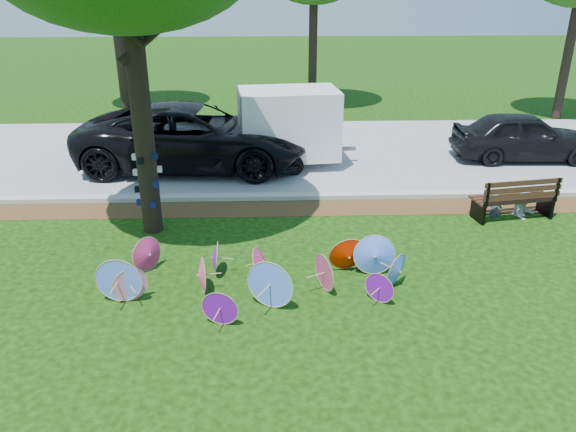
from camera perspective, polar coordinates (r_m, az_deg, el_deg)
The scene contains 11 objects.
ground at distance 10.13m, azimuth -2.47°, elevation -9.28°, with size 90.00×90.00×0.00m, color black.
mulch_strip at distance 14.12m, azimuth -2.38°, elevation 0.72°, with size 90.00×1.00×0.01m, color #472D16.
curb at distance 14.75m, azimuth -2.37°, elevation 1.98°, with size 90.00×0.30×0.12m, color #B7B5AD.
street at distance 18.68m, azimuth -2.32°, elevation 6.53°, with size 90.00×8.00×0.01m, color gray.
parasol_pile at distance 10.49m, azimuth -2.73°, elevation -5.63°, with size 5.84×2.38×0.91m.
black_van at distance 17.17m, azimuth -9.58°, elevation 7.94°, with size 3.15×6.83×1.90m, color black.
dark_pickup at distance 19.22m, azimuth 22.86°, elevation 7.47°, with size 1.76×4.38×1.49m, color black.
cargo_trailer at distance 17.01m, azimuth 0.08°, elevation 9.38°, with size 2.88×1.83×2.62m, color white.
park_bench at distance 14.52m, azimuth 21.84°, elevation 1.83°, with size 2.01×0.76×1.05m, color black, non-canonical shape.
person_left at distance 14.42m, azimuth 20.51°, elevation 1.96°, with size 0.39×0.26×1.08m, color #3D4053.
person_right at distance 14.66m, azimuth 23.11°, elevation 2.40°, with size 0.64×0.50×1.32m, color #B2B3BB.
Camera 1 is at (0.14, -8.50, 5.51)m, focal length 35.00 mm.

